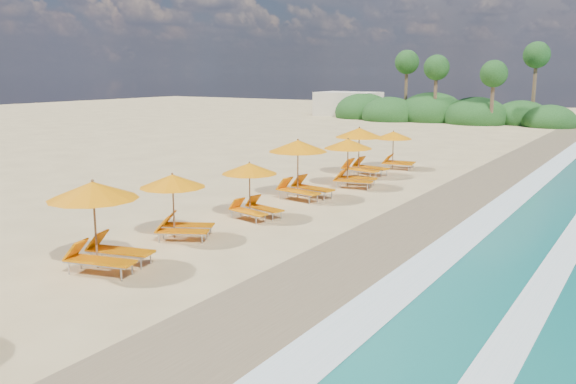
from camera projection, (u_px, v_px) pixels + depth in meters
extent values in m
plane|color=tan|center=(288.00, 226.00, 20.49)|extent=(160.00, 160.00, 0.00)
cube|color=#84714E|center=(398.00, 244.00, 18.39)|extent=(4.00, 160.00, 0.01)
cube|color=white|center=(445.00, 251.00, 17.59)|extent=(1.20, 160.00, 0.01)
cube|color=white|center=(555.00, 269.00, 16.02)|extent=(0.80, 160.00, 0.01)
cylinder|color=olive|center=(95.00, 226.00, 15.94)|extent=(0.06, 0.06, 2.33)
cone|color=orange|center=(93.00, 190.00, 15.75)|extent=(2.93, 2.93, 0.47)
sphere|color=olive|center=(92.00, 181.00, 15.69)|extent=(0.08, 0.08, 0.08)
cylinder|color=olive|center=(173.00, 207.00, 18.89)|extent=(0.05, 0.05, 2.02)
cone|color=orange|center=(172.00, 181.00, 18.72)|extent=(2.80, 2.80, 0.41)
sphere|color=olive|center=(172.00, 174.00, 18.68)|extent=(0.07, 0.07, 0.07)
cylinder|color=olive|center=(250.00, 191.00, 21.62)|extent=(0.05, 0.05, 1.96)
cone|color=orange|center=(249.00, 168.00, 21.46)|extent=(2.41, 2.41, 0.39)
sphere|color=olive|center=(249.00, 162.00, 21.41)|extent=(0.07, 0.07, 0.07)
cylinder|color=olive|center=(298.00, 169.00, 24.94)|extent=(0.06, 0.06, 2.39)
cone|color=orange|center=(298.00, 146.00, 24.75)|extent=(2.79, 2.79, 0.48)
sphere|color=olive|center=(298.00, 139.00, 24.69)|extent=(0.09, 0.09, 0.09)
cylinder|color=olive|center=(348.00, 163.00, 27.39)|extent=(0.05, 0.05, 2.16)
cone|color=orange|center=(348.00, 144.00, 27.21)|extent=(2.62, 2.62, 0.43)
sphere|color=olive|center=(348.00, 139.00, 27.16)|extent=(0.08, 0.08, 0.08)
cylinder|color=olive|center=(359.00, 152.00, 30.37)|extent=(0.06, 0.06, 2.38)
cone|color=orange|center=(359.00, 133.00, 30.17)|extent=(2.81, 2.81, 0.48)
sphere|color=olive|center=(359.00, 127.00, 30.12)|extent=(0.09, 0.09, 0.09)
cylinder|color=olive|center=(393.00, 150.00, 32.60)|extent=(0.05, 0.05, 1.99)
cone|color=orange|center=(393.00, 135.00, 32.44)|extent=(2.35, 2.35, 0.40)
sphere|color=olive|center=(394.00, 131.00, 32.40)|extent=(0.07, 0.07, 0.07)
ellipsoid|color=#163D14|center=(476.00, 117.00, 60.74)|extent=(6.40, 6.40, 4.16)
ellipsoid|color=#163D14|center=(431.00, 114.00, 64.18)|extent=(7.20, 7.20, 4.68)
ellipsoid|color=#163D14|center=(389.00, 115.00, 64.66)|extent=(6.00, 6.00, 3.90)
ellipsoid|color=#163D14|center=(521.00, 119.00, 60.30)|extent=(5.60, 5.60, 3.64)
ellipsoid|color=#163D14|center=(364.00, 112.00, 68.41)|extent=(6.60, 6.60, 4.29)
ellipsoid|color=#163D14|center=(550.00, 122.00, 57.08)|extent=(5.00, 5.00, 3.25)
cylinder|color=brown|center=(492.00, 100.00, 57.66)|extent=(0.36, 0.36, 5.00)
sphere|color=#163D14|center=(494.00, 74.00, 57.17)|extent=(2.60, 2.60, 2.60)
cylinder|color=brown|center=(435.00, 95.00, 61.59)|extent=(0.36, 0.36, 5.60)
sphere|color=#163D14|center=(437.00, 68.00, 61.03)|extent=(2.60, 2.60, 2.60)
cylinder|color=brown|center=(406.00, 91.00, 65.29)|extent=(0.36, 0.36, 6.20)
sphere|color=#163D14|center=(407.00, 62.00, 64.67)|extent=(2.60, 2.60, 2.60)
cylinder|color=brown|center=(534.00, 90.00, 59.21)|extent=(0.36, 0.36, 6.80)
sphere|color=#163D14|center=(537.00, 55.00, 58.54)|extent=(2.60, 2.60, 2.60)
cube|color=beige|center=(348.00, 104.00, 71.49)|extent=(7.00, 5.00, 2.80)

